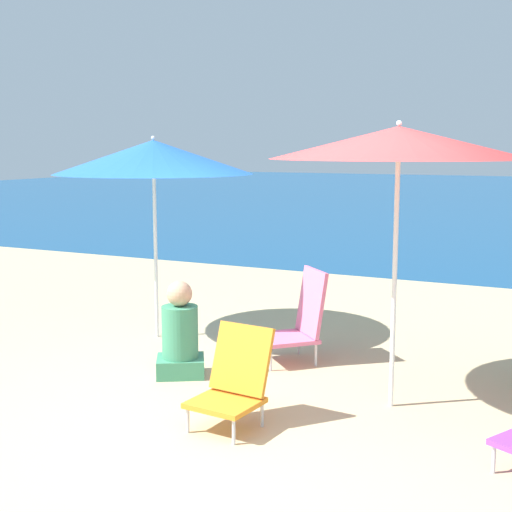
{
  "coord_description": "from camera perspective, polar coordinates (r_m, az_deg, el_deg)",
  "views": [
    {
      "loc": [
        1.99,
        -4.14,
        1.95
      ],
      "look_at": [
        -0.75,
        1.41,
        1.0
      ],
      "focal_mm": 50.0,
      "sensor_mm": 36.0,
      "label": 1
    }
  ],
  "objects": [
    {
      "name": "person_seated_near",
      "position": [
        6.16,
        -6.09,
        -6.44
      ],
      "size": [
        0.52,
        0.5,
        0.83
      ],
      "rotation": [
        0.0,
        0.0,
        -1.03
      ],
      "color": "#3F8C66",
      "rests_on": "ground"
    },
    {
      "name": "ground_plane",
      "position": [
        4.99,
        0.53,
        -14.29
      ],
      "size": [
        60.0,
        60.0,
        0.0
      ],
      "primitive_type": "plane",
      "color": "#C6B284"
    },
    {
      "name": "beach_umbrella_blue",
      "position": [
        7.26,
        -8.2,
        7.83
      ],
      "size": [
        2.0,
        2.0,
        2.06
      ],
      "color": "white",
      "rests_on": "ground"
    },
    {
      "name": "beach_chair_orange",
      "position": [
        5.08,
        -1.78,
        -9.87
      ],
      "size": [
        0.5,
        0.56,
        0.69
      ],
      "rotation": [
        0.0,
        0.0,
        -0.1
      ],
      "color": "silver",
      "rests_on": "ground"
    },
    {
      "name": "beach_umbrella_red",
      "position": [
        5.28,
        11.34,
        8.85
      ],
      "size": [
        1.87,
        1.87,
        2.14
      ],
      "color": "white",
      "rests_on": "ground"
    },
    {
      "name": "beach_chair_pink",
      "position": [
        6.54,
        3.48,
        -5.07
      ],
      "size": [
        0.74,
        0.74,
        0.85
      ],
      "rotation": [
        0.0,
        0.0,
        -0.78
      ],
      "color": "silver",
      "rests_on": "ground"
    }
  ]
}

